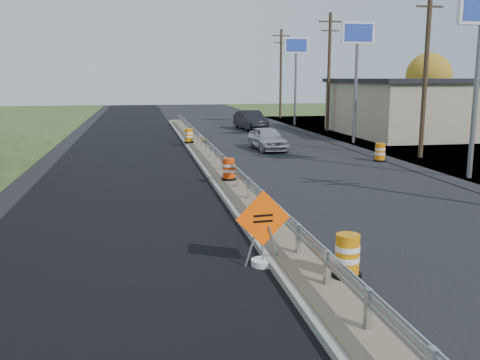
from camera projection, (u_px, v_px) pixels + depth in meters
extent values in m
plane|color=black|center=(248.00, 204.00, 18.64)|extent=(140.00, 140.00, 0.00)
cube|color=black|center=(126.00, 163.00, 27.49)|extent=(7.20, 120.00, 0.01)
cube|color=gray|center=(216.00, 165.00, 26.34)|extent=(1.60, 55.00, 0.18)
cube|color=brown|center=(216.00, 163.00, 26.32)|extent=(1.25, 55.00, 0.05)
cube|color=silver|center=(368.00, 309.00, 8.88)|extent=(0.10, 0.15, 0.70)
cube|color=silver|center=(327.00, 267.00, 10.81)|extent=(0.10, 0.15, 0.70)
cube|color=silver|center=(298.00, 239.00, 12.74)|extent=(0.10, 0.15, 0.70)
cube|color=silver|center=(277.00, 217.00, 14.67)|extent=(0.10, 0.15, 0.70)
cube|color=silver|center=(261.00, 201.00, 16.60)|extent=(0.10, 0.15, 0.70)
cube|color=silver|center=(248.00, 188.00, 18.53)|extent=(0.10, 0.15, 0.70)
cube|color=silver|center=(238.00, 178.00, 20.46)|extent=(0.10, 0.15, 0.70)
cube|color=silver|center=(229.00, 169.00, 22.39)|extent=(0.10, 0.15, 0.70)
cube|color=silver|center=(222.00, 162.00, 24.32)|extent=(0.10, 0.15, 0.70)
cube|color=silver|center=(216.00, 156.00, 26.25)|extent=(0.10, 0.15, 0.70)
cube|color=silver|center=(211.00, 150.00, 28.18)|extent=(0.10, 0.15, 0.70)
cube|color=silver|center=(206.00, 146.00, 30.11)|extent=(0.10, 0.15, 0.70)
cube|color=silver|center=(202.00, 141.00, 32.04)|extent=(0.10, 0.15, 0.70)
cube|color=silver|center=(198.00, 138.00, 33.97)|extent=(0.10, 0.15, 0.70)
cube|color=silver|center=(195.00, 135.00, 35.90)|extent=(0.10, 0.15, 0.70)
cube|color=silver|center=(192.00, 132.00, 37.83)|extent=(0.10, 0.15, 0.70)
cube|color=silver|center=(189.00, 129.00, 39.76)|extent=(0.10, 0.15, 0.70)
cube|color=silver|center=(187.00, 127.00, 41.69)|extent=(0.10, 0.15, 0.70)
cube|color=silver|center=(185.00, 124.00, 43.62)|extent=(0.10, 0.15, 0.70)
cube|color=silver|center=(183.00, 122.00, 45.55)|extent=(0.10, 0.15, 0.70)
cube|color=silver|center=(181.00, 121.00, 47.48)|extent=(0.10, 0.15, 0.70)
cube|color=silver|center=(179.00, 119.00, 49.41)|extent=(0.10, 0.15, 0.70)
cube|color=silver|center=(213.00, 149.00, 27.18)|extent=(0.04, 46.00, 0.34)
cube|color=silver|center=(213.00, 150.00, 27.19)|extent=(0.06, 46.00, 0.03)
cube|color=silver|center=(213.00, 147.00, 27.16)|extent=(0.06, 46.00, 0.03)
cube|color=tan|center=(462.00, 108.00, 41.37)|extent=(18.00, 12.00, 4.00)
cube|color=black|center=(464.00, 80.00, 40.97)|extent=(18.50, 12.50, 0.30)
cube|color=black|center=(353.00, 115.00, 39.82)|extent=(0.08, 7.20, 2.20)
cylinder|color=slate|center=(475.00, 100.00, 22.79)|extent=(0.22, 0.22, 6.80)
cylinder|color=slate|center=(356.00, 92.00, 35.34)|extent=(0.22, 0.22, 6.80)
cube|color=white|center=(358.00, 33.00, 34.62)|extent=(2.20, 0.25, 1.40)
cube|color=#263FB2|center=(358.00, 33.00, 34.62)|extent=(1.90, 0.30, 1.10)
cylinder|color=slate|center=(295.00, 88.00, 48.85)|extent=(0.22, 0.22, 6.80)
cube|color=white|center=(296.00, 45.00, 48.13)|extent=(2.20, 0.25, 1.40)
cube|color=#263FB2|center=(296.00, 45.00, 48.13)|extent=(1.90, 0.30, 1.10)
cylinder|color=#473523|center=(426.00, 71.00, 28.52)|extent=(0.26, 0.26, 9.40)
cube|color=#473523|center=(430.00, 6.00, 27.89)|extent=(1.50, 0.10, 0.10)
cylinder|color=#473523|center=(329.00, 73.00, 43.00)|extent=(0.26, 0.26, 9.40)
cube|color=#473523|center=(330.00, 22.00, 42.24)|extent=(1.90, 0.12, 0.12)
cube|color=#473523|center=(330.00, 31.00, 42.37)|extent=(1.50, 0.10, 0.10)
cylinder|color=#473523|center=(281.00, 74.00, 57.47)|extent=(0.26, 0.26, 9.40)
cube|color=#473523|center=(281.00, 36.00, 56.72)|extent=(1.90, 0.12, 0.12)
cube|color=#473523|center=(281.00, 43.00, 56.85)|extent=(1.50, 0.10, 0.10)
cylinder|color=#473523|center=(427.00, 105.00, 55.87)|extent=(0.36, 0.36, 3.08)
sphere|color=gold|center=(429.00, 75.00, 55.30)|extent=(4.62, 4.62, 4.62)
cylinder|color=white|center=(263.00, 263.00, 12.54)|extent=(0.55, 0.55, 0.16)
cube|color=slate|center=(251.00, 247.00, 12.42)|extent=(0.33, 0.07, 0.95)
cube|color=slate|center=(274.00, 245.00, 12.52)|extent=(0.33, 0.07, 0.95)
cube|color=slate|center=(262.00, 245.00, 12.51)|extent=(0.06, 0.25, 0.97)
cube|color=#FE5005|center=(263.00, 218.00, 12.34)|extent=(1.32, 0.15, 1.32)
cube|color=black|center=(263.00, 216.00, 12.31)|extent=(0.47, 0.05, 0.05)
cube|color=black|center=(263.00, 221.00, 12.33)|extent=(0.47, 0.05, 0.05)
cylinder|color=black|center=(347.00, 275.00, 11.26)|extent=(0.63, 0.63, 0.08)
cylinder|color=orange|center=(347.00, 255.00, 11.17)|extent=(0.50, 0.50, 0.88)
cylinder|color=white|center=(348.00, 248.00, 11.14)|extent=(0.52, 0.52, 0.12)
cylinder|color=white|center=(347.00, 258.00, 11.19)|extent=(0.52, 0.52, 0.12)
cylinder|color=black|center=(229.00, 179.00, 21.88)|extent=(0.60, 0.60, 0.08)
cylinder|color=#D93B09|center=(229.00, 169.00, 21.80)|extent=(0.48, 0.48, 0.85)
cylinder|color=white|center=(229.00, 165.00, 21.78)|extent=(0.50, 0.50, 0.11)
cylinder|color=white|center=(229.00, 171.00, 21.82)|extent=(0.50, 0.50, 0.11)
cylinder|color=black|center=(189.00, 142.00, 34.36)|extent=(0.62, 0.62, 0.08)
cylinder|color=orange|center=(189.00, 135.00, 34.28)|extent=(0.49, 0.49, 0.86)
cylinder|color=white|center=(189.00, 133.00, 34.26)|extent=(0.51, 0.51, 0.11)
cylinder|color=white|center=(189.00, 137.00, 34.30)|extent=(0.51, 0.51, 0.11)
cylinder|color=black|center=(380.00, 160.00, 28.21)|extent=(0.65, 0.65, 0.09)
cylinder|color=orange|center=(380.00, 152.00, 28.13)|extent=(0.52, 0.52, 0.91)
cylinder|color=white|center=(380.00, 149.00, 28.10)|extent=(0.54, 0.54, 0.12)
cylinder|color=white|center=(380.00, 153.00, 28.14)|extent=(0.54, 0.54, 0.12)
imported|color=#BBBCC0|center=(268.00, 139.00, 32.46)|extent=(1.93, 4.23, 1.41)
imported|color=black|center=(250.00, 120.00, 45.14)|extent=(2.23, 5.05, 1.61)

